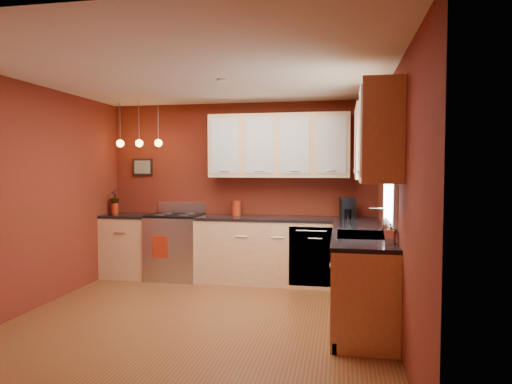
% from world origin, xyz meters
% --- Properties ---
extents(floor, '(4.20, 4.20, 0.00)m').
position_xyz_m(floor, '(0.00, 0.00, 0.00)').
color(floor, brown).
rests_on(floor, ground).
extents(ceiling, '(4.00, 4.20, 0.02)m').
position_xyz_m(ceiling, '(0.00, 0.00, 2.60)').
color(ceiling, silver).
rests_on(ceiling, wall_back).
extents(wall_back, '(4.00, 0.02, 2.60)m').
position_xyz_m(wall_back, '(0.00, 2.10, 1.30)').
color(wall_back, maroon).
rests_on(wall_back, floor).
extents(wall_front, '(4.00, 0.02, 2.60)m').
position_xyz_m(wall_front, '(0.00, -2.10, 1.30)').
color(wall_front, maroon).
rests_on(wall_front, floor).
extents(wall_left, '(0.02, 4.20, 2.60)m').
position_xyz_m(wall_left, '(-2.00, 0.00, 1.30)').
color(wall_left, maroon).
rests_on(wall_left, floor).
extents(wall_right, '(0.02, 4.20, 2.60)m').
position_xyz_m(wall_right, '(2.00, 0.00, 1.30)').
color(wall_right, maroon).
rests_on(wall_right, floor).
extents(base_cabinets_back_left, '(0.70, 0.60, 0.90)m').
position_xyz_m(base_cabinets_back_left, '(-1.65, 1.80, 0.45)').
color(base_cabinets_back_left, '#E9BB7D').
rests_on(base_cabinets_back_left, floor).
extents(base_cabinets_back_right, '(2.54, 0.60, 0.90)m').
position_xyz_m(base_cabinets_back_right, '(0.73, 1.80, 0.45)').
color(base_cabinets_back_right, '#E9BB7D').
rests_on(base_cabinets_back_right, floor).
extents(base_cabinets_right, '(0.60, 2.10, 0.90)m').
position_xyz_m(base_cabinets_right, '(1.70, 0.45, 0.45)').
color(base_cabinets_right, '#E9BB7D').
rests_on(base_cabinets_right, floor).
extents(counter_back_left, '(0.70, 0.62, 0.04)m').
position_xyz_m(counter_back_left, '(-1.65, 1.80, 0.92)').
color(counter_back_left, black).
rests_on(counter_back_left, base_cabinets_back_left).
extents(counter_back_right, '(2.54, 0.62, 0.04)m').
position_xyz_m(counter_back_right, '(0.73, 1.80, 0.92)').
color(counter_back_right, black).
rests_on(counter_back_right, base_cabinets_back_right).
extents(counter_right, '(0.62, 2.10, 0.04)m').
position_xyz_m(counter_right, '(1.70, 0.45, 0.92)').
color(counter_right, black).
rests_on(counter_right, base_cabinets_right).
extents(gas_range, '(0.76, 0.64, 1.11)m').
position_xyz_m(gas_range, '(-0.92, 1.80, 0.48)').
color(gas_range, silver).
rests_on(gas_range, floor).
extents(dishwasher_front, '(0.60, 0.02, 0.80)m').
position_xyz_m(dishwasher_front, '(1.10, 1.51, 0.45)').
color(dishwasher_front, silver).
rests_on(dishwasher_front, base_cabinets_back_right).
extents(sink, '(0.50, 0.70, 0.33)m').
position_xyz_m(sink, '(1.70, 0.30, 0.92)').
color(sink, gray).
rests_on(sink, counter_right).
extents(window, '(0.06, 1.02, 1.22)m').
position_xyz_m(window, '(1.97, 0.30, 1.69)').
color(window, white).
rests_on(window, wall_right).
extents(upper_cabinets_back, '(2.00, 0.35, 0.90)m').
position_xyz_m(upper_cabinets_back, '(0.60, 1.93, 1.95)').
color(upper_cabinets_back, '#E9BB7D').
rests_on(upper_cabinets_back, wall_back).
extents(upper_cabinets_right, '(0.35, 1.95, 0.90)m').
position_xyz_m(upper_cabinets_right, '(1.82, 0.32, 1.95)').
color(upper_cabinets_right, '#E9BB7D').
rests_on(upper_cabinets_right, wall_right).
extents(wall_picture, '(0.32, 0.03, 0.26)m').
position_xyz_m(wall_picture, '(-1.55, 2.08, 1.65)').
color(wall_picture, black).
rests_on(wall_picture, wall_back).
extents(pendant_lights, '(0.71, 0.11, 0.66)m').
position_xyz_m(pendant_lights, '(-1.45, 1.75, 2.01)').
color(pendant_lights, gray).
rests_on(pendant_lights, ceiling).
extents(red_canister, '(0.14, 0.14, 0.21)m').
position_xyz_m(red_canister, '(-0.02, 1.93, 1.05)').
color(red_canister, '#9E2611').
rests_on(red_canister, counter_back_right).
extents(red_vase, '(0.10, 0.10, 0.16)m').
position_xyz_m(red_vase, '(-1.88, 1.79, 1.02)').
color(red_vase, '#9E2611').
rests_on(red_vase, counter_back_left).
extents(flowers, '(0.16, 0.16, 0.23)m').
position_xyz_m(flowers, '(-1.88, 1.79, 1.20)').
color(flowers, '#9E2611').
rests_on(flowers, red_vase).
extents(coffee_maker, '(0.23, 0.22, 0.29)m').
position_xyz_m(coffee_maker, '(1.57, 1.86, 1.07)').
color(coffee_maker, black).
rests_on(coffee_maker, counter_back_right).
extents(soap_pump, '(0.11, 0.11, 0.19)m').
position_xyz_m(soap_pump, '(1.93, -0.25, 1.04)').
color(soap_pump, silver).
rests_on(soap_pump, counter_right).
extents(dish_towel, '(0.23, 0.02, 0.31)m').
position_xyz_m(dish_towel, '(-1.02, 1.47, 0.52)').
color(dish_towel, '#9E2611').
rests_on(dish_towel, gas_range).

